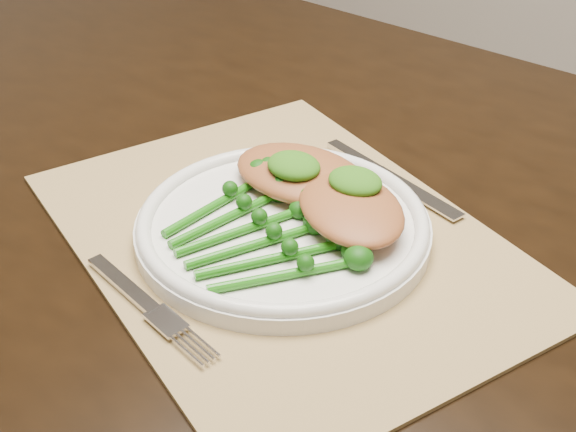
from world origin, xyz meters
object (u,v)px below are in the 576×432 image
Objects in this scene: placemat at (283,239)px; broccolini_bundle at (247,238)px; chicken_fillet_left at (301,174)px; dinner_plate at (283,225)px.

placemat is 0.05m from broccolini_bundle.
chicken_fillet_left is (-0.03, 0.06, 0.03)m from placemat.
broccolini_bundle is (-0.01, -0.04, 0.01)m from dinner_plate.
chicken_fillet_left reaches higher than placemat.
placemat is at bearing -68.29° from chicken_fillet_left.
chicken_fillet_left is (-0.02, 0.06, 0.02)m from dinner_plate.
dinner_plate is 0.07m from chicken_fillet_left.
chicken_fillet_left is at bearing 132.62° from placemat.
dinner_plate is at bearing 103.98° from broccolini_bundle.
broccolini_bundle is (0.02, -0.11, -0.01)m from chicken_fillet_left.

